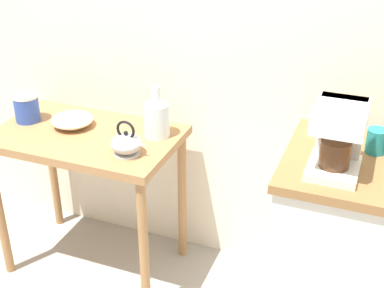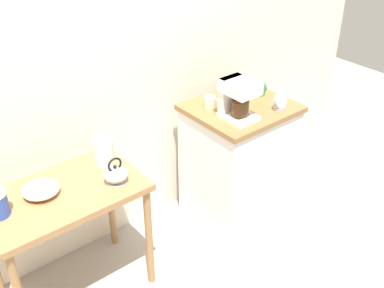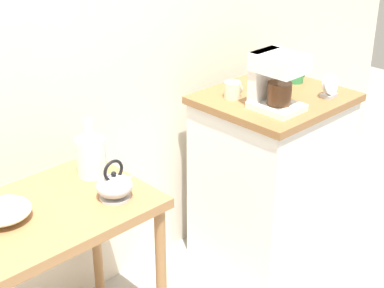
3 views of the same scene
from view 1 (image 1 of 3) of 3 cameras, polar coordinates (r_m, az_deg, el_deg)
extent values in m
cube|color=#9E7044|center=(2.57, -11.18, 0.72)|extent=(0.87, 0.53, 0.04)
cylinder|color=#9E7044|center=(2.82, -19.74, -6.86)|extent=(0.04, 0.04, 0.72)
cylinder|color=#9E7044|center=(2.44, -5.13, -11.07)|extent=(0.04, 0.04, 0.72)
cylinder|color=#9E7044|center=(3.12, -14.57, -2.63)|extent=(0.04, 0.04, 0.72)
cylinder|color=#9E7044|center=(2.77, -1.04, -5.67)|extent=(0.04, 0.04, 0.72)
cube|color=white|center=(2.36, 17.17, -11.80)|extent=(0.64, 0.56, 0.86)
cube|color=olive|center=(2.12, 18.81, -2.37)|extent=(0.67, 0.59, 0.04)
cylinder|color=beige|center=(2.64, -12.52, 1.92)|extent=(0.09, 0.09, 0.01)
ellipsoid|color=beige|center=(2.63, -12.59, 2.53)|extent=(0.20, 0.20, 0.06)
cylinder|color=#B2B5BA|center=(2.35, -6.91, -0.96)|extent=(0.12, 0.12, 0.01)
ellipsoid|color=#B2B5BA|center=(2.33, -6.97, 0.04)|extent=(0.14, 0.14, 0.08)
cone|color=#B2B5BA|center=(2.30, -5.54, -0.14)|extent=(0.07, 0.03, 0.05)
sphere|color=black|center=(2.30, -7.04, 1.17)|extent=(0.02, 0.02, 0.02)
torus|color=black|center=(2.30, -7.06, 1.48)|extent=(0.09, 0.01, 0.09)
cylinder|color=silver|center=(2.46, -3.77, 2.55)|extent=(0.12, 0.12, 0.16)
cylinder|color=silver|center=(2.42, -3.85, 5.16)|extent=(0.04, 0.04, 0.08)
cylinder|color=#2D4CAD|center=(2.74, -17.11, 3.58)|extent=(0.12, 0.12, 0.12)
cylinder|color=white|center=(2.71, -17.31, 4.91)|extent=(0.12, 0.12, 0.01)
cube|color=white|center=(2.00, 14.75, -2.48)|extent=(0.18, 0.22, 0.03)
cube|color=white|center=(2.03, 15.47, 1.46)|extent=(0.16, 0.05, 0.26)
cube|color=white|center=(1.91, 15.47, 2.85)|extent=(0.18, 0.22, 0.08)
cylinder|color=#4C2D19|center=(1.96, 14.93, -0.98)|extent=(0.11, 0.11, 0.10)
cylinder|color=teal|center=(2.17, 18.97, 0.30)|extent=(0.08, 0.08, 0.10)
cylinder|color=beige|center=(2.21, 14.76, 1.13)|extent=(0.08, 0.08, 0.08)
torus|color=beige|center=(2.20, 15.82, 0.95)|extent=(0.01, 0.05, 0.05)
camera|label=2|loc=(2.07, -79.55, 19.04)|focal=44.13mm
camera|label=3|loc=(2.12, -64.78, 12.72)|focal=54.49mm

